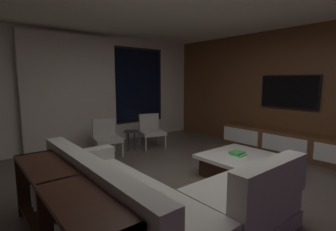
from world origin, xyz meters
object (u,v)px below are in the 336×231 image
accent_chair_by_curtain (106,135)px  console_table_behind_couch (62,214)px  mounted_tv (289,92)px  book_stack_on_coffee_table (237,153)px  coffee_table (242,166)px  side_stool (131,134)px  accent_chair_near_window (151,129)px  sectional_couch (153,202)px  media_console (291,145)px

accent_chair_by_curtain → console_table_behind_couch: (-1.70, -2.67, -0.03)m
mounted_tv → book_stack_on_coffee_table: bearing=-175.9°
coffee_table → side_stool: (-0.61, 2.53, 0.19)m
book_stack_on_coffee_table → side_stool: (-0.59, 2.45, -0.01)m
accent_chair_near_window → console_table_behind_couch: (-2.85, -2.64, -0.03)m
accent_chair_near_window → side_stool: accent_chair_near_window is taller
accent_chair_by_curtain → mounted_tv: mounted_tv is taller
book_stack_on_coffee_table → console_table_behind_couch: size_ratio=0.10×
coffee_table → accent_chair_by_curtain: (-1.20, 2.56, 0.25)m
coffee_table → mounted_tv: size_ratio=0.94×
side_stool → console_table_behind_couch: console_table_behind_couch is taller
coffee_table → console_table_behind_couch: size_ratio=0.55×
side_stool → console_table_behind_couch: bearing=-130.9°
side_stool → mounted_tv: 3.58m
sectional_couch → side_stool: (1.37, 2.77, 0.08)m
accent_chair_by_curtain → side_stool: bearing=-2.6°
media_console → console_table_behind_couch: 4.66m
sectional_couch → console_table_behind_couch: size_ratio=1.19×
book_stack_on_coffee_table → accent_chair_near_window: 2.45m
mounted_tv → console_table_behind_couch: size_ratio=0.59×
media_console → accent_chair_by_curtain: bearing=139.4°
coffee_table → mounted_tv: mounted_tv is taller
book_stack_on_coffee_table → accent_chair_by_curtain: accent_chair_by_curtain is taller
coffee_table → side_stool: bearing=103.6°
sectional_couch → side_stool: bearing=63.7°
mounted_tv → console_table_behind_couch: mounted_tv is taller
book_stack_on_coffee_table → console_table_behind_couch: 2.88m
book_stack_on_coffee_table → side_stool: side_stool is taller
side_stool → media_console: size_ratio=0.15×
mounted_tv → coffee_table: bearing=-173.6°
side_stool → media_console: bearing=-46.6°
book_stack_on_coffee_table → mounted_tv: mounted_tv is taller
accent_chair_by_curtain → media_console: bearing=-40.6°
accent_chair_near_window → side_stool: 0.57m
sectional_couch → coffee_table: bearing=7.0°
media_console → coffee_table: bearing=-179.3°
sectional_couch → mounted_tv: size_ratio=2.03×
sectional_couch → book_stack_on_coffee_table: sectional_couch is taller
sectional_couch → media_console: size_ratio=0.81×
accent_chair_by_curtain → console_table_behind_couch: bearing=-122.5°
book_stack_on_coffee_table → accent_chair_near_window: accent_chair_near_window is taller
side_stool → accent_chair_near_window: bearing=-0.2°
accent_chair_by_curtain → media_console: (2.96, -2.54, -0.18)m
coffee_table → media_console: (1.76, 0.02, 0.06)m
accent_chair_near_window → mounted_tv: mounted_tv is taller
coffee_table → book_stack_on_coffee_table: (-0.03, 0.08, 0.20)m
book_stack_on_coffee_table → media_console: size_ratio=0.07×
accent_chair_near_window → accent_chair_by_curtain: bearing=178.6°
media_console → book_stack_on_coffee_table: bearing=178.2°
accent_chair_by_curtain → console_table_behind_couch: accent_chair_by_curtain is taller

